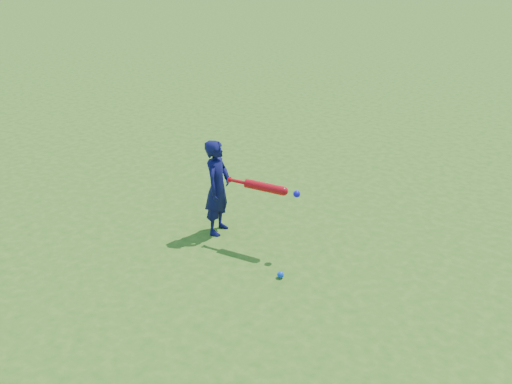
% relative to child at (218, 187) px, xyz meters
% --- Properties ---
extents(ground, '(80.00, 80.00, 0.00)m').
position_rel_child_xyz_m(ground, '(-0.67, 0.58, -0.57)').
color(ground, '#336117').
rests_on(ground, ground).
extents(child, '(0.37, 0.47, 1.13)m').
position_rel_child_xyz_m(child, '(0.00, 0.00, 0.00)').
color(child, '#0E0E44').
rests_on(child, ground).
extents(ground_ball_blue, '(0.07, 0.07, 0.07)m').
position_rel_child_xyz_m(ground_ball_blue, '(1.16, -0.40, -0.53)').
color(ground_ball_blue, blue).
rests_on(ground_ball_blue, ground).
extents(bat_swing, '(0.86, 0.19, 0.10)m').
position_rel_child_xyz_m(bat_swing, '(0.67, 0.04, 0.16)').
color(bat_swing, red).
rests_on(bat_swing, ground).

